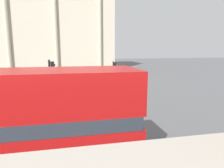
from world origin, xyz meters
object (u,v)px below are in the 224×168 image
at_px(traffic_light_near, 51,85).
at_px(traffic_light_mid, 114,75).
at_px(pedestrian_black, 82,83).
at_px(pedestrian_olive, 65,81).
at_px(pedestrian_grey, 34,72).
at_px(plaza_building_left, 37,28).
at_px(pedestrian_white, 83,71).

height_order(traffic_light_near, traffic_light_mid, traffic_light_near).
xyz_separation_m(traffic_light_near, traffic_light_mid, (5.01, 5.40, -0.27)).
distance_m(traffic_light_mid, pedestrian_black, 5.68).
height_order(traffic_light_near, pedestrian_olive, traffic_light_near).
height_order(traffic_light_mid, pedestrian_black, traffic_light_mid).
bearing_deg(pedestrian_grey, traffic_light_mid, 50.68).
relative_size(plaza_building_left, pedestrian_grey, 22.23).
bearing_deg(pedestrian_black, traffic_light_mid, 91.35).
xyz_separation_m(traffic_light_near, pedestrian_white, (3.29, 23.68, -1.66)).
xyz_separation_m(pedestrian_olive, pedestrian_black, (1.87, -2.18, 0.08)).
bearing_deg(pedestrian_white, plaza_building_left, 31.94).
distance_m(traffic_light_near, pedestrian_black, 10.61).
bearing_deg(traffic_light_mid, pedestrian_white, 95.38).
xyz_separation_m(traffic_light_mid, pedestrian_grey, (-9.88, 18.20, -1.52)).
distance_m(traffic_light_mid, pedestrian_grey, 20.77).
bearing_deg(pedestrian_white, pedestrian_black, 176.35).
bearing_deg(traffic_light_near, pedestrian_black, 77.07).
relative_size(pedestrian_white, pedestrian_grey, 1.13).
distance_m(pedestrian_white, pedestrian_grey, 8.16).
distance_m(traffic_light_mid, pedestrian_white, 18.41).
bearing_deg(traffic_light_mid, pedestrian_grey, 118.51).
bearing_deg(pedestrian_olive, pedestrian_black, 164.20).
bearing_deg(plaza_building_left, pedestrian_white, -58.40).
xyz_separation_m(plaza_building_left, pedestrian_grey, (1.46, -15.73, -8.78)).
relative_size(plaza_building_left, pedestrian_white, 19.73).
bearing_deg(pedestrian_white, pedestrian_olive, 166.37).
bearing_deg(pedestrian_grey, pedestrian_black, 50.52).
bearing_deg(traffic_light_near, plaza_building_left, 99.16).
xyz_separation_m(traffic_light_near, pedestrian_black, (2.34, 10.21, -1.67)).
height_order(traffic_light_near, pedestrian_white, traffic_light_near).
distance_m(plaza_building_left, pedestrian_black, 31.59).
bearing_deg(pedestrian_black, pedestrian_grey, -89.27).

